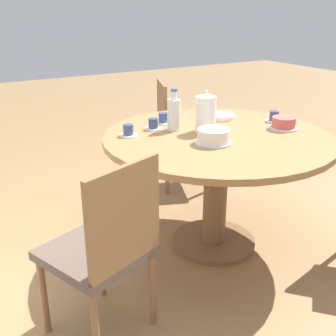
{
  "coord_description": "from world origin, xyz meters",
  "views": [
    {
      "loc": [
        -1.92,
        1.49,
        1.48
      ],
      "look_at": [
        0.0,
        0.35,
        0.6
      ],
      "focal_mm": 45.0,
      "sensor_mm": 36.0,
      "label": 1
    }
  ],
  "objects_px": {
    "chair_a": "(178,132)",
    "cup_a": "(274,117)",
    "cup_b": "(163,119)",
    "cake_main": "(213,137)",
    "chair_b": "(105,247)",
    "cake_second": "(284,123)",
    "cup_c": "(153,125)",
    "coffee_pot": "(206,113)",
    "water_bottle": "(174,114)",
    "cup_d": "(128,131)"
  },
  "relations": [
    {
      "from": "coffee_pot",
      "to": "cake_main",
      "type": "distance_m",
      "value": 0.24
    },
    {
      "from": "cake_main",
      "to": "cup_d",
      "type": "relative_size",
      "value": 1.91
    },
    {
      "from": "coffee_pot",
      "to": "cup_b",
      "type": "relative_size",
      "value": 2.32
    },
    {
      "from": "cup_a",
      "to": "cup_b",
      "type": "relative_size",
      "value": 1.0
    },
    {
      "from": "coffee_pot",
      "to": "water_bottle",
      "type": "bearing_deg",
      "value": 47.67
    },
    {
      "from": "cake_second",
      "to": "cup_c",
      "type": "height_order",
      "value": "cake_second"
    },
    {
      "from": "coffee_pot",
      "to": "water_bottle",
      "type": "height_order",
      "value": "coffee_pot"
    },
    {
      "from": "coffee_pot",
      "to": "cup_c",
      "type": "distance_m",
      "value": 0.34
    },
    {
      "from": "cup_a",
      "to": "cup_c",
      "type": "distance_m",
      "value": 0.82
    },
    {
      "from": "cake_second",
      "to": "cup_a",
      "type": "distance_m",
      "value": 0.18
    },
    {
      "from": "cake_second",
      "to": "chair_b",
      "type": "bearing_deg",
      "value": 102.42
    },
    {
      "from": "chair_b",
      "to": "cake_second",
      "type": "distance_m",
      "value": 1.41
    },
    {
      "from": "chair_b",
      "to": "cup_b",
      "type": "xyz_separation_m",
      "value": [
        0.79,
        -0.76,
        0.3
      ]
    },
    {
      "from": "chair_b",
      "to": "cup_d",
      "type": "distance_m",
      "value": 0.85
    },
    {
      "from": "chair_a",
      "to": "cup_c",
      "type": "relative_size",
      "value": 8.08
    },
    {
      "from": "chair_b",
      "to": "coffee_pot",
      "type": "distance_m",
      "value": 1.09
    },
    {
      "from": "chair_a",
      "to": "coffee_pot",
      "type": "bearing_deg",
      "value": -179.84
    },
    {
      "from": "water_bottle",
      "to": "cake_second",
      "type": "bearing_deg",
      "value": -119.04
    },
    {
      "from": "water_bottle",
      "to": "cup_a",
      "type": "height_order",
      "value": "water_bottle"
    },
    {
      "from": "cup_d",
      "to": "cake_main",
      "type": "bearing_deg",
      "value": -137.16
    },
    {
      "from": "chair_b",
      "to": "water_bottle",
      "type": "height_order",
      "value": "water_bottle"
    },
    {
      "from": "cup_c",
      "to": "cup_d",
      "type": "xyz_separation_m",
      "value": [
        -0.05,
        0.2,
        0.0
      ]
    },
    {
      "from": "chair_b",
      "to": "cake_main",
      "type": "distance_m",
      "value": 0.9
    },
    {
      "from": "cake_second",
      "to": "cup_a",
      "type": "relative_size",
      "value": 1.59
    },
    {
      "from": "cake_second",
      "to": "cup_d",
      "type": "distance_m",
      "value": 0.97
    },
    {
      "from": "coffee_pot",
      "to": "chair_b",
      "type": "bearing_deg",
      "value": 119.27
    },
    {
      "from": "cup_a",
      "to": "coffee_pot",
      "type": "bearing_deg",
      "value": 85.95
    },
    {
      "from": "cup_c",
      "to": "chair_a",
      "type": "bearing_deg",
      "value": -42.38
    },
    {
      "from": "cup_c",
      "to": "cup_b",
      "type": "bearing_deg",
      "value": -54.53
    },
    {
      "from": "cake_main",
      "to": "cup_c",
      "type": "height_order",
      "value": "cake_main"
    },
    {
      "from": "cup_b",
      "to": "cake_main",
      "type": "bearing_deg",
      "value": -176.84
    },
    {
      "from": "water_bottle",
      "to": "cup_b",
      "type": "xyz_separation_m",
      "value": [
        0.17,
        -0.02,
        -0.08
      ]
    },
    {
      "from": "chair_a",
      "to": "cup_a",
      "type": "bearing_deg",
      "value": -145.92
    },
    {
      "from": "chair_a",
      "to": "cup_d",
      "type": "distance_m",
      "value": 1.09
    },
    {
      "from": "coffee_pot",
      "to": "cup_b",
      "type": "bearing_deg",
      "value": 22.36
    },
    {
      "from": "cup_a",
      "to": "cup_b",
      "type": "height_order",
      "value": "same"
    },
    {
      "from": "cake_main",
      "to": "cup_a",
      "type": "height_order",
      "value": "cake_main"
    },
    {
      "from": "cup_a",
      "to": "chair_a",
      "type": "bearing_deg",
      "value": 12.13
    },
    {
      "from": "chair_a",
      "to": "chair_b",
      "type": "relative_size",
      "value": 1.0
    },
    {
      "from": "chair_b",
      "to": "cup_a",
      "type": "relative_size",
      "value": 8.08
    },
    {
      "from": "cup_b",
      "to": "coffee_pot",
      "type": "bearing_deg",
      "value": -157.64
    },
    {
      "from": "coffee_pot",
      "to": "chair_a",
      "type": "bearing_deg",
      "value": -21.79
    },
    {
      "from": "coffee_pot",
      "to": "cake_second",
      "type": "distance_m",
      "value": 0.5
    },
    {
      "from": "coffee_pot",
      "to": "cake_second",
      "type": "xyz_separation_m",
      "value": [
        -0.2,
        -0.45,
        -0.08
      ]
    },
    {
      "from": "chair_a",
      "to": "cup_c",
      "type": "xyz_separation_m",
      "value": [
        -0.64,
        0.59,
        0.3
      ]
    },
    {
      "from": "coffee_pot",
      "to": "cake_main",
      "type": "height_order",
      "value": "coffee_pot"
    },
    {
      "from": "chair_a",
      "to": "coffee_pot",
      "type": "distance_m",
      "value": 1.0
    },
    {
      "from": "coffee_pot",
      "to": "water_bottle",
      "type": "distance_m",
      "value": 0.19
    },
    {
      "from": "cup_d",
      "to": "chair_b",
      "type": "bearing_deg",
      "value": 145.94
    },
    {
      "from": "chair_b",
      "to": "cake_second",
      "type": "relative_size",
      "value": 5.09
    }
  ]
}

